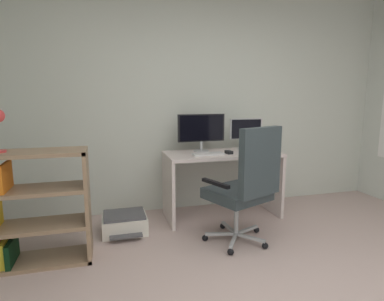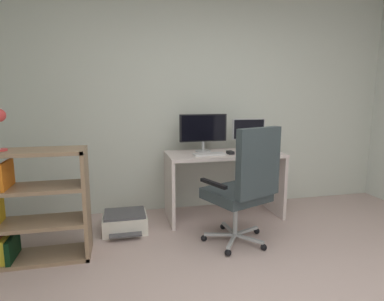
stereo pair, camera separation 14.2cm
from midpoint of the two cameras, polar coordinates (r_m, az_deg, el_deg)
wall_back at (r=3.96m, az=2.05°, el=9.54°), size 5.01×0.10×2.76m
desk at (r=3.68m, az=6.82°, el=-3.65°), size 1.30×0.59×0.76m
monitor_main at (r=3.67m, az=3.12°, el=3.79°), size 0.55×0.18×0.43m
monitor_secondary at (r=3.86m, az=11.08°, el=3.40°), size 0.39×0.18×0.37m
keyboard at (r=3.48m, az=4.25°, el=-0.65°), size 0.34×0.14×0.02m
computer_mouse at (r=3.56m, az=7.99°, el=-0.37°), size 0.07×0.10×0.03m
office_chair at (r=2.97m, az=10.74°, el=-5.95°), size 0.67×0.70×1.13m
bookshelf at (r=3.05m, az=-28.16°, el=-9.13°), size 0.96×0.35×0.96m
printer at (r=3.46m, az=-10.71°, el=-12.41°), size 0.45×0.46×0.20m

